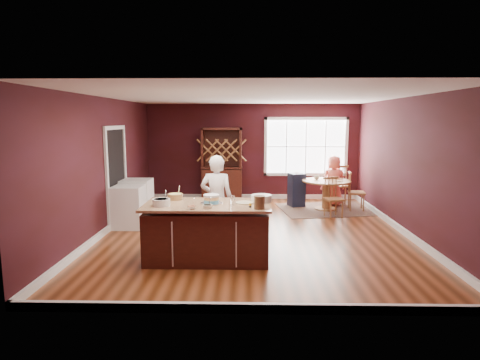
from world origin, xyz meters
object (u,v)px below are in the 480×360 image
(baker, at_px, (217,200))
(washer, at_px, (129,207))
(dining_table, at_px, (326,189))
(toddler, at_px, (295,176))
(chair_north, at_px, (336,184))
(high_chair, at_px, (296,189))
(hutch, at_px, (222,164))
(dryer, at_px, (137,200))
(kitchen_island, at_px, (208,233))
(seated_woman, at_px, (334,181))
(layer_cake, at_px, (211,199))
(chair_east, at_px, (357,191))
(chair_south, at_px, (334,197))

(baker, height_order, washer, baker)
(dining_table, height_order, toddler, toddler)
(baker, distance_m, chair_north, 4.69)
(baker, relative_size, high_chair, 1.79)
(hutch, height_order, dryer, hutch)
(kitchen_island, height_order, seated_woman, seated_woman)
(baker, xyz_separation_m, hutch, (-0.17, 4.06, 0.20))
(layer_cake, relative_size, high_chair, 0.39)
(baker, height_order, toddler, baker)
(kitchen_island, bearing_deg, chair_east, 47.17)
(dining_table, xyz_separation_m, chair_north, (0.41, 0.72, 0.00))
(chair_east, distance_m, chair_south, 1.05)
(high_chair, bearing_deg, hutch, 141.57)
(hutch, relative_size, washer, 2.30)
(seated_woman, bearing_deg, chair_north, -126.53)
(layer_cake, bearing_deg, dining_table, 55.03)
(layer_cake, height_order, high_chair, layer_cake)
(washer, bearing_deg, high_chair, 29.83)
(chair_east, bearing_deg, baker, 137.85)
(hutch, distance_m, washer, 3.48)
(layer_cake, height_order, chair_east, layer_cake)
(baker, relative_size, chair_south, 1.74)
(baker, bearing_deg, seated_woman, -122.54)
(baker, relative_size, seated_woman, 1.23)
(washer, bearing_deg, toddler, 29.85)
(high_chair, distance_m, dryer, 4.08)
(kitchen_island, bearing_deg, hutch, 91.00)
(high_chair, distance_m, toddler, 0.36)
(chair_south, distance_m, washer, 4.61)
(chair_south, bearing_deg, washer, 175.54)
(dining_table, bearing_deg, high_chair, 152.16)
(layer_cake, xyz_separation_m, chair_east, (3.31, 3.61, -0.50))
(chair_north, bearing_deg, baker, 28.13)
(toddler, xyz_separation_m, washer, (-3.74, -2.14, -0.37))
(chair_north, distance_m, washer, 5.50)
(chair_north, height_order, dryer, chair_north)
(dryer, bearing_deg, chair_east, 11.89)
(toddler, bearing_deg, chair_east, -15.08)
(kitchen_island, xyz_separation_m, washer, (-1.86, 1.89, 0.00))
(seated_woman, distance_m, washer, 5.29)
(baker, distance_m, chair_east, 4.36)
(kitchen_island, relative_size, dining_table, 1.68)
(chair_east, xyz_separation_m, seated_woman, (-0.47, 0.54, 0.17))
(kitchen_island, height_order, chair_north, chair_north)
(chair_south, xyz_separation_m, washer, (-4.50, -0.99, -0.03))
(chair_east, height_order, washer, chair_east)
(seated_woman, xyz_separation_m, dryer, (-4.76, -1.64, -0.20))
(chair_east, xyz_separation_m, chair_north, (-0.34, 0.78, 0.04))
(dining_table, relative_size, chair_south, 1.28)
(layer_cake, distance_m, dryer, 3.21)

